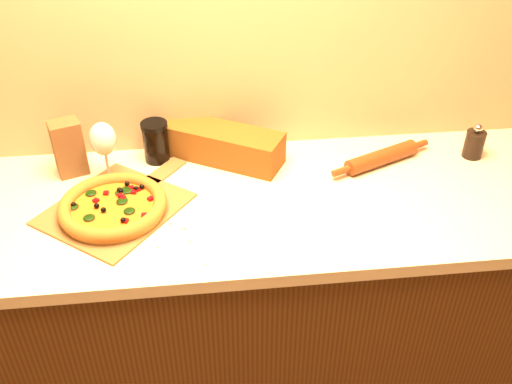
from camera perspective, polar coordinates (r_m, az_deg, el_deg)
name	(u,v)px	position (r m, az deg, el deg)	size (l,w,h in m)	color
cabinet	(231,308)	(2.03, -2.48, -11.53)	(2.80, 0.65, 0.86)	#43230E
countertop	(228,206)	(1.73, -2.86, -1.36)	(2.84, 0.68, 0.04)	beige
pizza_peel	(118,206)	(1.73, -13.62, -1.39)	(0.49, 0.51, 0.01)	brown
pizza	(113,206)	(1.70, -14.12, -1.41)	(0.31, 0.31, 0.04)	#A8772A
bottle_cap	(108,228)	(1.66, -14.54, -3.48)	(0.03, 0.03, 0.01)	black
pepper_grinder	(474,143)	(2.03, 21.00, 4.57)	(0.06, 0.06, 0.12)	black
rolling_pin	(381,157)	(1.91, 12.44, 3.40)	(0.37, 0.18, 0.05)	#59250F
bread_bag	(222,144)	(1.88, -3.42, 4.80)	(0.40, 0.13, 0.11)	#623612
wine_glass	(103,141)	(1.79, -15.05, 4.99)	(0.08, 0.08, 0.20)	silver
paper_bag	(69,148)	(1.89, -18.23, 4.22)	(0.09, 0.07, 0.18)	brown
dark_jar	(156,142)	(1.89, -9.99, 4.99)	(0.09, 0.09, 0.14)	black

